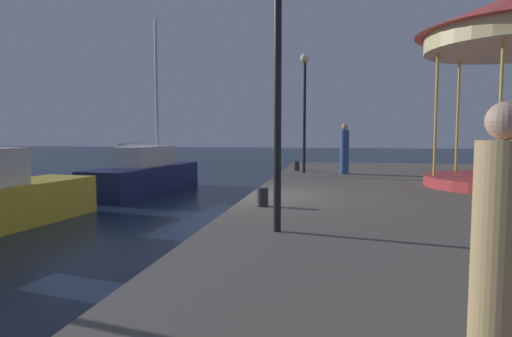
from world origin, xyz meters
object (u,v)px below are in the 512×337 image
object	(u,v)px
bollard_center	(263,197)
bollard_south	(297,166)
sailboat_navy	(145,175)
person_far_corner	(345,150)
lamp_post_mid_promenade	(305,93)
lamp_post_near_edge	(278,44)
person_mid_promenade	(500,251)

from	to	relation	value
bollard_center	bollard_south	bearing A→B (deg)	90.30
sailboat_navy	person_far_corner	distance (m)	7.90
lamp_post_mid_promenade	bollard_south	bearing A→B (deg)	110.41
sailboat_navy	bollard_south	bearing A→B (deg)	19.16
lamp_post_mid_promenade	bollard_center	distance (m)	8.58
lamp_post_mid_promenade	bollard_south	distance (m)	3.13
lamp_post_mid_promenade	bollard_south	size ratio (longest dim) A/B	11.58
lamp_post_near_edge	person_far_corner	bearing A→B (deg)	82.96
sailboat_navy	person_mid_promenade	xyz separation A→B (m)	(8.43, -13.25, 0.90)
lamp_post_near_edge	bollard_center	distance (m)	3.65
sailboat_navy	person_far_corner	size ratio (longest dim) A/B	3.62
bollard_center	sailboat_navy	bearing A→B (deg)	129.93
bollard_south	lamp_post_near_edge	bearing A→B (deg)	-86.68
lamp_post_mid_promenade	bollard_south	xyz separation A→B (m)	(-0.38, 1.02, -2.93)
sailboat_navy	bollard_center	world-z (taller)	sailboat_navy
person_far_corner	sailboat_navy	bearing A→B (deg)	-173.16
bollard_center	person_far_corner	distance (m)	8.23
lamp_post_mid_promenade	person_mid_promenade	distance (m)	14.61
person_mid_promenade	bollard_center	bearing A→B (deg)	112.16
lamp_post_near_edge	person_far_corner	xyz separation A→B (m)	(1.27, 10.30, -2.03)
person_mid_promenade	bollard_south	bearing A→B (deg)	99.57
sailboat_navy	bollard_center	distance (m)	9.19
bollard_south	person_far_corner	bearing A→B (deg)	-29.62
lamp_post_near_edge	bollard_center	size ratio (longest dim) A/B	10.74
bollard_south	sailboat_navy	bearing A→B (deg)	-160.84
lamp_post_mid_promenade	bollard_south	world-z (taller)	lamp_post_mid_promenade
lamp_post_near_edge	person_mid_promenade	distance (m)	4.82
lamp_post_mid_promenade	bollard_center	bearing A→B (deg)	-92.37
bollard_south	person_mid_promenade	bearing A→B (deg)	-80.43
lamp_post_near_edge	person_mid_promenade	bearing A→B (deg)	-63.72
lamp_post_mid_promenade	person_mid_promenade	bearing A→B (deg)	-81.24
lamp_post_near_edge	lamp_post_mid_promenade	distance (m)	10.39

